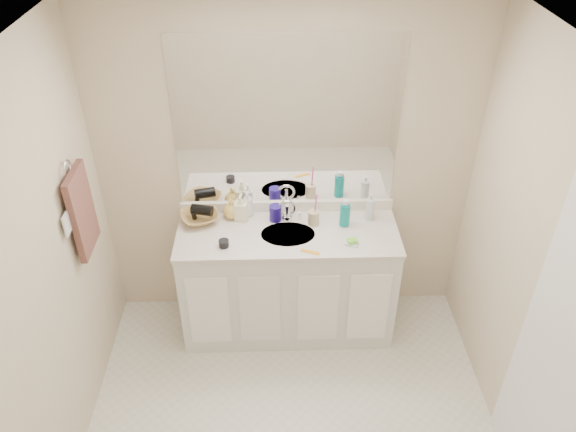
# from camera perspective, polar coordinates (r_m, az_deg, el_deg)

# --- Properties ---
(ceiling) EXTENTS (2.60, 2.60, 0.02)m
(ceiling) POSITION_cam_1_polar(r_m,az_deg,el_deg) (2.19, 0.79, 14.44)
(ceiling) COLOR white
(ceiling) RESTS_ON wall_back
(wall_back) EXTENTS (2.60, 0.02, 2.40)m
(wall_back) POSITION_cam_1_polar(r_m,az_deg,el_deg) (3.88, -0.14, 4.57)
(wall_back) COLOR beige
(wall_back) RESTS_ON floor
(wall_left) EXTENTS (0.02, 2.60, 2.40)m
(wall_left) POSITION_cam_1_polar(r_m,az_deg,el_deg) (3.09, -24.60, -8.57)
(wall_left) COLOR beige
(wall_left) RESTS_ON floor
(wall_right) EXTENTS (0.02, 2.60, 2.40)m
(wall_right) POSITION_cam_1_polar(r_m,az_deg,el_deg) (3.16, 25.09, -7.54)
(wall_right) COLOR beige
(wall_right) RESTS_ON floor
(vanity_cabinet) EXTENTS (1.50, 0.55, 0.85)m
(vanity_cabinet) POSITION_cam_1_polar(r_m,az_deg,el_deg) (4.12, -0.02, -6.73)
(vanity_cabinet) COLOR silver
(vanity_cabinet) RESTS_ON floor
(countertop) EXTENTS (1.52, 0.57, 0.03)m
(countertop) POSITION_cam_1_polar(r_m,az_deg,el_deg) (3.84, -0.02, -1.83)
(countertop) COLOR silver
(countertop) RESTS_ON vanity_cabinet
(backsplash) EXTENTS (1.52, 0.03, 0.08)m
(backsplash) POSITION_cam_1_polar(r_m,az_deg,el_deg) (4.02, -0.13, 1.02)
(backsplash) COLOR white
(backsplash) RESTS_ON countertop
(sink_basin) EXTENTS (0.37, 0.37, 0.02)m
(sink_basin) POSITION_cam_1_polar(r_m,az_deg,el_deg) (3.82, -0.01, -1.98)
(sink_basin) COLOR beige
(sink_basin) RESTS_ON countertop
(faucet) EXTENTS (0.02, 0.02, 0.11)m
(faucet) POSITION_cam_1_polar(r_m,az_deg,el_deg) (3.93, -0.09, 0.39)
(faucet) COLOR silver
(faucet) RESTS_ON countertop
(mirror) EXTENTS (1.48, 0.01, 1.20)m
(mirror) POSITION_cam_1_polar(r_m,az_deg,el_deg) (3.71, -0.15, 9.32)
(mirror) COLOR white
(mirror) RESTS_ON wall_back
(blue_mug) EXTENTS (0.09, 0.09, 0.12)m
(blue_mug) POSITION_cam_1_polar(r_m,az_deg,el_deg) (3.91, -1.29, 0.31)
(blue_mug) COLOR navy
(blue_mug) RESTS_ON countertop
(tan_cup) EXTENTS (0.09, 0.09, 0.10)m
(tan_cup) POSITION_cam_1_polar(r_m,az_deg,el_deg) (3.88, 2.62, -0.18)
(tan_cup) COLOR #C9B88E
(tan_cup) RESTS_ON countertop
(toothbrush) EXTENTS (0.02, 0.04, 0.20)m
(toothbrush) POSITION_cam_1_polar(r_m,az_deg,el_deg) (3.83, 2.81, 1.02)
(toothbrush) COLOR #FF43A2
(toothbrush) RESTS_ON tan_cup
(mouthwash_bottle) EXTENTS (0.08, 0.08, 0.17)m
(mouthwash_bottle) POSITION_cam_1_polar(r_m,az_deg,el_deg) (3.87, 5.80, 0.13)
(mouthwash_bottle) COLOR #0B8888
(mouthwash_bottle) RESTS_ON countertop
(clear_pump_bottle) EXTENTS (0.08, 0.08, 0.16)m
(clear_pump_bottle) POSITION_cam_1_polar(r_m,az_deg,el_deg) (3.96, 8.30, 0.70)
(clear_pump_bottle) COLOR silver
(clear_pump_bottle) RESTS_ON countertop
(soap_dish) EXTENTS (0.11, 0.10, 0.01)m
(soap_dish) POSITION_cam_1_polar(r_m,az_deg,el_deg) (3.75, 6.52, -2.75)
(soap_dish) COLOR silver
(soap_dish) RESTS_ON countertop
(green_soap) EXTENTS (0.07, 0.06, 0.02)m
(green_soap) POSITION_cam_1_polar(r_m,az_deg,el_deg) (3.74, 6.54, -2.51)
(green_soap) COLOR #7CE638
(green_soap) RESTS_ON soap_dish
(orange_comb) EXTENTS (0.13, 0.07, 0.01)m
(orange_comb) POSITION_cam_1_polar(r_m,az_deg,el_deg) (3.66, 2.28, -3.66)
(orange_comb) COLOR orange
(orange_comb) RESTS_ON countertop
(dark_jar) EXTENTS (0.08, 0.08, 0.05)m
(dark_jar) POSITION_cam_1_polar(r_m,az_deg,el_deg) (3.72, -6.54, -2.78)
(dark_jar) COLOR black
(dark_jar) RESTS_ON countertop
(soap_bottle_white) EXTENTS (0.09, 0.09, 0.19)m
(soap_bottle_white) POSITION_cam_1_polar(r_m,az_deg,el_deg) (3.95, -4.10, 1.26)
(soap_bottle_white) COLOR white
(soap_bottle_white) RESTS_ON countertop
(soap_bottle_cream) EXTENTS (0.10, 0.10, 0.20)m
(soap_bottle_cream) POSITION_cam_1_polar(r_m,az_deg,el_deg) (3.92, -4.79, 0.94)
(soap_bottle_cream) COLOR #F6F3C9
(soap_bottle_cream) RESTS_ON countertop
(soap_bottle_yellow) EXTENTS (0.15, 0.15, 0.15)m
(soap_bottle_yellow) POSITION_cam_1_polar(r_m,az_deg,el_deg) (3.95, -5.78, 0.77)
(soap_bottle_yellow) COLOR #E3BC58
(soap_bottle_yellow) RESTS_ON countertop
(wicker_basket) EXTENTS (0.33, 0.33, 0.06)m
(wicker_basket) POSITION_cam_1_polar(r_m,az_deg,el_deg) (3.97, -8.94, -0.09)
(wicker_basket) COLOR #A87F44
(wicker_basket) RESTS_ON countertop
(hair_dryer) EXTENTS (0.16, 0.11, 0.07)m
(hair_dryer) POSITION_cam_1_polar(r_m,az_deg,el_deg) (3.93, -8.73, 0.61)
(hair_dryer) COLOR black
(hair_dryer) RESTS_ON wicker_basket
(towel_ring) EXTENTS (0.01, 0.11, 0.11)m
(towel_ring) POSITION_cam_1_polar(r_m,az_deg,el_deg) (3.46, -21.50, 4.52)
(towel_ring) COLOR silver
(towel_ring) RESTS_ON wall_left
(hand_towel) EXTENTS (0.04, 0.32, 0.55)m
(hand_towel) POSITION_cam_1_polar(r_m,az_deg,el_deg) (3.60, -20.19, 0.43)
(hand_towel) COLOR #4B2D28
(hand_towel) RESTS_ON towel_ring
(switch_plate) EXTENTS (0.01, 0.08, 0.13)m
(switch_plate) POSITION_cam_1_polar(r_m,az_deg,el_deg) (3.43, -21.56, -0.79)
(switch_plate) COLOR white
(switch_plate) RESTS_ON wall_left
(door) EXTENTS (0.02, 0.82, 2.00)m
(door) POSITION_cam_1_polar(r_m,az_deg,el_deg) (3.11, 26.09, -13.99)
(door) COLOR white
(door) RESTS_ON floor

